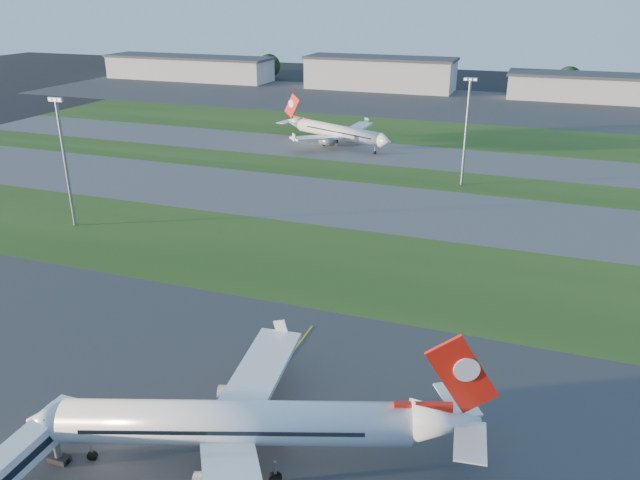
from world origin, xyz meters
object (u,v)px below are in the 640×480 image
at_px(airliner_parked, 240,424).
at_px(airliner_taxiing, 338,132).
at_px(light_mast_centre, 467,125).
at_px(light_mast_west, 64,154).

xyz_separation_m(airliner_parked, airliner_taxiing, (-34.38, 134.04, -0.29)).
height_order(airliner_taxiing, light_mast_centre, light_mast_centre).
distance_m(airliner_parked, light_mast_centre, 106.80).
height_order(airliner_parked, airliner_taxiing, airliner_parked).
bearing_deg(light_mast_centre, airliner_parked, -93.77).
bearing_deg(airliner_parked, light_mast_centre, 67.12).
bearing_deg(light_mast_centre, airliner_taxiing, 145.96).
bearing_deg(airliner_taxiing, airliner_parked, 128.10).
relative_size(airliner_parked, light_mast_centre, 1.60).
relative_size(airliner_parked, light_mast_west, 1.60).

